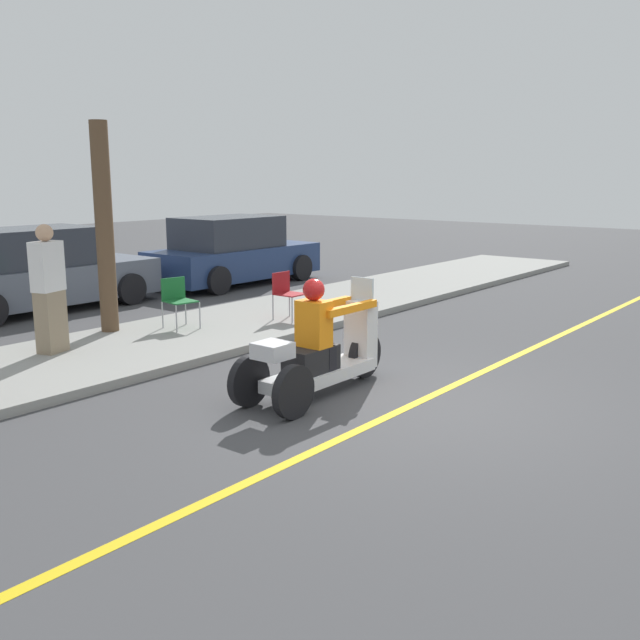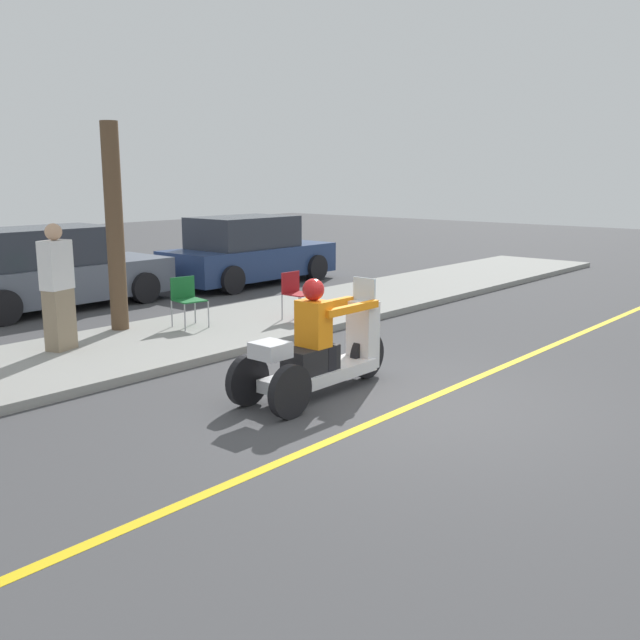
% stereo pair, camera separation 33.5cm
% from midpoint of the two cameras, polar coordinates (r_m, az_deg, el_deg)
% --- Properties ---
extents(ground_plane, '(60.00, 60.00, 0.00)m').
position_cam_midpoint_polar(ground_plane, '(8.29, 6.15, -6.83)').
color(ground_plane, '#424244').
extents(lane_stripe, '(24.00, 0.12, 0.01)m').
position_cam_midpoint_polar(lane_stripe, '(8.05, 4.99, -7.35)').
color(lane_stripe, gold).
rests_on(lane_stripe, ground).
extents(sidewalk_strip, '(28.00, 2.80, 0.12)m').
position_cam_midpoint_polar(sidewalk_strip, '(11.33, -13.84, -1.78)').
color(sidewalk_strip, gray).
rests_on(sidewalk_strip, ground).
extents(motorcycle_trike, '(2.41, 0.77, 1.42)m').
position_cam_midpoint_polar(motorcycle_trike, '(8.55, -1.11, -2.69)').
color(motorcycle_trike, black).
rests_on(motorcycle_trike, ground).
extents(spectator_by_tree, '(0.49, 0.38, 1.82)m').
position_cam_midpoint_polar(spectator_by_tree, '(10.77, -21.71, 2.14)').
color(spectator_by_tree, gray).
rests_on(spectator_by_tree, sidewalk_strip).
extents(folding_chair_curbside, '(0.53, 0.53, 0.82)m').
position_cam_midpoint_polar(folding_chair_curbside, '(12.00, -12.13, 1.79)').
color(folding_chair_curbside, '#A5A8AD').
rests_on(folding_chair_curbside, sidewalk_strip).
extents(folding_chair_set_back, '(0.47, 0.47, 0.82)m').
position_cam_midpoint_polar(folding_chair_set_back, '(12.45, -3.48, 2.37)').
color(folding_chair_set_back, '#A5A8AD').
rests_on(folding_chair_set_back, sidewalk_strip).
extents(parked_car_lot_center, '(4.57, 1.92, 1.61)m').
position_cam_midpoint_polar(parked_car_lot_center, '(14.92, -22.39, 3.54)').
color(parked_car_lot_center, slate).
rests_on(parked_car_lot_center, ground).
extents(parked_car_lot_right, '(4.37, 2.00, 1.63)m').
position_cam_midpoint_polar(parked_car_lot_right, '(17.40, -7.53, 5.36)').
color(parked_car_lot_right, navy).
rests_on(parked_car_lot_right, ground).
extents(tree_trunk, '(0.28, 0.28, 3.31)m').
position_cam_midpoint_polar(tree_trunk, '(11.88, -17.65, 7.00)').
color(tree_trunk, brown).
rests_on(tree_trunk, sidewalk_strip).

